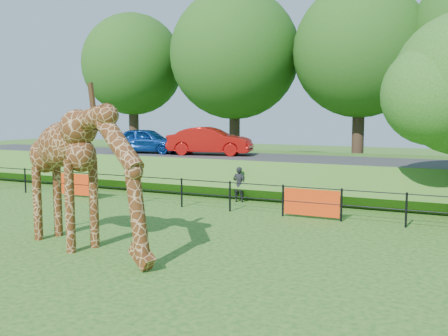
# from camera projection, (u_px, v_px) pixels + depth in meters

# --- Properties ---
(ground) EXTENTS (90.00, 90.00, 0.00)m
(ground) POSITION_uv_depth(u_px,v_px,m) (78.00, 277.00, 10.81)
(ground) COLOR #205415
(ground) RESTS_ON ground
(giraffe) EXTENTS (5.35, 2.59, 3.79)m
(giraffe) POSITION_uv_depth(u_px,v_px,m) (85.00, 178.00, 12.67)
(giraffe) COLOR #5A2D12
(giraffe) RESTS_ON ground
(perimeter_fence) EXTENTS (28.07, 0.10, 1.10)m
(perimeter_fence) POSITION_uv_depth(u_px,v_px,m) (230.00, 196.00, 17.96)
(perimeter_fence) COLOR black
(perimeter_fence) RESTS_ON ground
(embankment) EXTENTS (40.00, 9.00, 1.30)m
(embankment) POSITION_uv_depth(u_px,v_px,m) (292.00, 171.00, 24.70)
(embankment) COLOR #205415
(embankment) RESTS_ON ground
(road) EXTENTS (40.00, 5.00, 0.12)m
(road) POSITION_uv_depth(u_px,v_px,m) (283.00, 160.00, 23.27)
(road) COLOR #2F2F32
(road) RESTS_ON embankment
(car_blue) EXTENTS (4.04, 2.05, 1.32)m
(car_blue) POSITION_uv_depth(u_px,v_px,m) (146.00, 141.00, 26.40)
(car_blue) COLOR #1343A0
(car_blue) RESTS_ON road
(car_red) EXTENTS (4.45, 2.31, 1.40)m
(car_red) POSITION_uv_depth(u_px,v_px,m) (210.00, 141.00, 25.17)
(car_red) COLOR red
(car_red) RESTS_ON road
(visitor) EXTENTS (0.54, 0.37, 1.42)m
(visitor) POSITION_uv_depth(u_px,v_px,m) (239.00, 184.00, 19.85)
(visitor) COLOR black
(visitor) RESTS_ON ground
(bg_tree_line) EXTENTS (37.30, 8.80, 11.82)m
(bg_tree_line) POSITION_uv_depth(u_px,v_px,m) (359.00, 50.00, 29.03)
(bg_tree_line) COLOR black
(bg_tree_line) RESTS_ON ground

